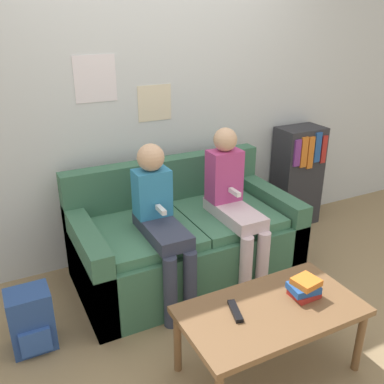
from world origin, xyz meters
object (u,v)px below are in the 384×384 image
(person_left, at_px, (161,218))
(backpack, at_px, (31,320))
(tv_remote, at_px, (235,311))
(couch, at_px, (184,241))
(person_right, at_px, (233,201))
(bookshelf, at_px, (297,176))
(coffee_table, at_px, (271,315))

(person_left, height_order, backpack, person_left)
(person_left, height_order, tv_remote, person_left)
(couch, bearing_deg, person_right, -34.01)
(couch, height_order, tv_remote, couch)
(person_right, distance_m, tv_remote, 0.99)
(tv_remote, bearing_deg, person_left, 110.46)
(couch, distance_m, tv_remote, 1.06)
(person_left, relative_size, backpack, 2.83)
(tv_remote, bearing_deg, person_right, 74.73)
(person_left, distance_m, tv_remote, 0.85)
(bookshelf, bearing_deg, person_left, -161.27)
(coffee_table, xyz_separation_m, person_right, (0.30, 0.89, 0.26))
(couch, relative_size, person_right, 1.41)
(person_right, height_order, bookshelf, person_right)
(person_left, xyz_separation_m, person_right, (0.57, 0.00, 0.01))
(backpack, bearing_deg, couch, 14.30)
(coffee_table, relative_size, person_left, 0.89)
(bookshelf, bearing_deg, tv_remote, -138.40)
(person_left, relative_size, tv_remote, 6.35)
(couch, distance_m, bookshelf, 1.41)
(person_left, bearing_deg, coffee_table, -73.42)
(coffee_table, bearing_deg, backpack, 145.54)
(person_right, bearing_deg, bookshelf, 27.44)
(person_left, height_order, bookshelf, person_left)
(coffee_table, height_order, person_left, person_left)
(couch, height_order, coffee_table, couch)
(couch, bearing_deg, person_left, -142.66)
(coffee_table, distance_m, backpack, 1.42)
(person_left, bearing_deg, person_right, 0.30)
(person_right, xyz_separation_m, backpack, (-1.46, -0.09, -0.45))
(couch, xyz_separation_m, bookshelf, (1.35, 0.34, 0.18))
(couch, relative_size, tv_remote, 9.27)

